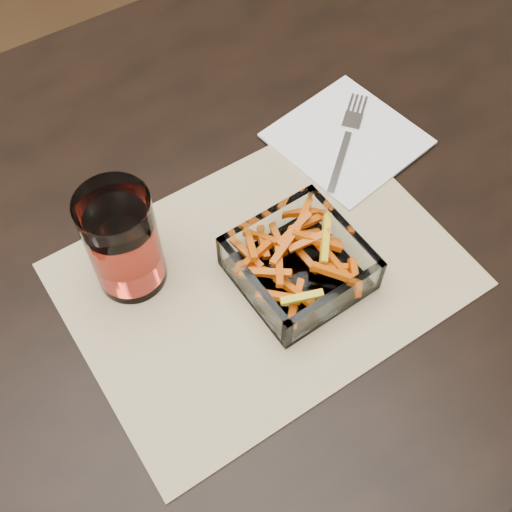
% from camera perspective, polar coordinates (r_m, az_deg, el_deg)
% --- Properties ---
extents(dining_table, '(1.60, 0.90, 0.75)m').
position_cam_1_polar(dining_table, '(0.87, -7.68, -2.64)').
color(dining_table, black).
rests_on(dining_table, ground).
extents(placemat, '(0.45, 0.34, 0.00)m').
position_cam_1_polar(placemat, '(0.77, 0.64, -1.66)').
color(placemat, tan).
rests_on(placemat, dining_table).
extents(glass_bowl, '(0.14, 0.14, 0.05)m').
position_cam_1_polar(glass_bowl, '(0.75, 3.83, -0.87)').
color(glass_bowl, white).
rests_on(glass_bowl, placemat).
extents(tumbler, '(0.08, 0.08, 0.14)m').
position_cam_1_polar(tumbler, '(0.72, -11.68, 1.03)').
color(tumbler, white).
rests_on(tumbler, placemat).
extents(napkin, '(0.20, 0.20, 0.00)m').
position_cam_1_polar(napkin, '(0.90, 8.10, 10.30)').
color(napkin, white).
rests_on(napkin, placemat).
extents(fork, '(0.15, 0.13, 0.00)m').
position_cam_1_polar(fork, '(0.90, 8.09, 10.35)').
color(fork, silver).
rests_on(fork, napkin).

